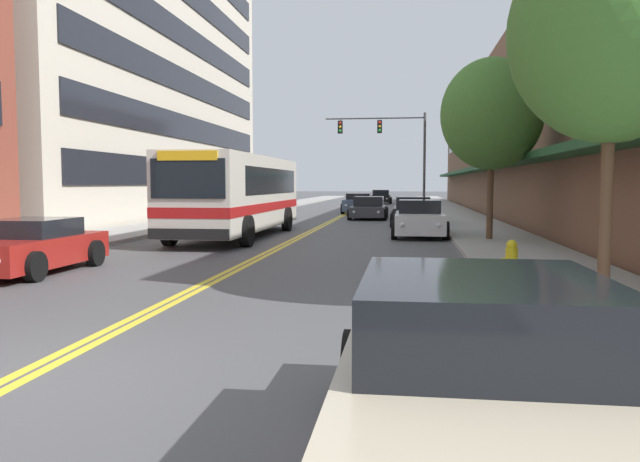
{
  "coord_description": "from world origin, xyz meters",
  "views": [
    {
      "loc": [
        3.92,
        -5.68,
        1.99
      ],
      "look_at": [
        -0.84,
        28.84,
        -0.66
      ],
      "focal_mm": 35.0,
      "sensor_mm": 36.0,
      "label": 1
    }
  ],
  "objects_px": {
    "car_champagne_parked_right_foreground": "(485,389)",
    "car_charcoal_parked_right_mid": "(413,212)",
    "car_slate_blue_moving_second": "(359,204)",
    "traffic_signal_mast": "(391,141)",
    "car_red_parked_left_near": "(30,247)",
    "car_dark_grey_moving_third": "(369,209)",
    "car_white_parked_right_far": "(419,220)",
    "city_bus": "(239,192)",
    "car_black_moving_lead": "(381,197)",
    "street_tree_right_near": "(612,31)",
    "car_navy_parked_left_mid": "(254,210)",
    "street_tree_right_mid": "(492,114)",
    "fire_hydrant": "(511,260)"
  },
  "relations": [
    {
      "from": "car_dark_grey_moving_third",
      "to": "street_tree_right_mid",
      "type": "bearing_deg",
      "value": -70.38
    },
    {
      "from": "car_charcoal_parked_right_mid",
      "to": "car_dark_grey_moving_third",
      "type": "xyz_separation_m",
      "value": [
        -2.43,
        5.65,
        -0.06
      ]
    },
    {
      "from": "city_bus",
      "to": "car_black_moving_lead",
      "type": "bearing_deg",
      "value": 84.59
    },
    {
      "from": "car_champagne_parked_right_foreground",
      "to": "car_charcoal_parked_right_mid",
      "type": "bearing_deg",
      "value": 90.42
    },
    {
      "from": "car_black_moving_lead",
      "to": "fire_hydrant",
      "type": "relative_size",
      "value": 5.48
    },
    {
      "from": "car_red_parked_left_near",
      "to": "car_slate_blue_moving_second",
      "type": "relative_size",
      "value": 0.93
    },
    {
      "from": "car_slate_blue_moving_second",
      "to": "traffic_signal_mast",
      "type": "bearing_deg",
      "value": 56.51
    },
    {
      "from": "car_navy_parked_left_mid",
      "to": "car_white_parked_right_far",
      "type": "height_order",
      "value": "car_white_parked_right_far"
    },
    {
      "from": "car_charcoal_parked_right_mid",
      "to": "traffic_signal_mast",
      "type": "xyz_separation_m",
      "value": [
        -1.44,
        15.33,
        4.39
      ]
    },
    {
      "from": "car_navy_parked_left_mid",
      "to": "car_dark_grey_moving_third",
      "type": "bearing_deg",
      "value": 20.76
    },
    {
      "from": "city_bus",
      "to": "street_tree_right_near",
      "type": "bearing_deg",
      "value": -53.91
    },
    {
      "from": "car_slate_blue_moving_second",
      "to": "fire_hydrant",
      "type": "bearing_deg",
      "value": -80.1
    },
    {
      "from": "car_white_parked_right_far",
      "to": "fire_hydrant",
      "type": "height_order",
      "value": "car_white_parked_right_far"
    },
    {
      "from": "street_tree_right_near",
      "to": "street_tree_right_mid",
      "type": "relative_size",
      "value": 0.97
    },
    {
      "from": "city_bus",
      "to": "street_tree_right_near",
      "type": "height_order",
      "value": "street_tree_right_near"
    },
    {
      "from": "car_white_parked_right_far",
      "to": "traffic_signal_mast",
      "type": "bearing_deg",
      "value": 94.3
    },
    {
      "from": "car_navy_parked_left_mid",
      "to": "car_dark_grey_moving_third",
      "type": "relative_size",
      "value": 1.03
    },
    {
      "from": "car_dark_grey_moving_third",
      "to": "traffic_signal_mast",
      "type": "relative_size",
      "value": 0.62
    },
    {
      "from": "car_navy_parked_left_mid",
      "to": "car_black_moving_lead",
      "type": "xyz_separation_m",
      "value": [
        5.76,
        29.54,
        0.08
      ]
    },
    {
      "from": "car_charcoal_parked_right_mid",
      "to": "fire_hydrant",
      "type": "xyz_separation_m",
      "value": [
        1.69,
        -17.5,
        -0.12
      ]
    },
    {
      "from": "car_red_parked_left_near",
      "to": "car_black_moving_lead",
      "type": "bearing_deg",
      "value": 83.26
    },
    {
      "from": "car_slate_blue_moving_second",
      "to": "traffic_signal_mast",
      "type": "distance_m",
      "value": 5.76
    },
    {
      "from": "car_dark_grey_moving_third",
      "to": "car_slate_blue_moving_second",
      "type": "bearing_deg",
      "value": 99.23
    },
    {
      "from": "car_charcoal_parked_right_mid",
      "to": "car_navy_parked_left_mid",
      "type": "bearing_deg",
      "value": 158.82
    },
    {
      "from": "car_navy_parked_left_mid",
      "to": "street_tree_right_near",
      "type": "height_order",
      "value": "street_tree_right_near"
    },
    {
      "from": "city_bus",
      "to": "car_red_parked_left_near",
      "type": "bearing_deg",
      "value": -101.97
    },
    {
      "from": "car_red_parked_left_near",
      "to": "street_tree_right_mid",
      "type": "xyz_separation_m",
      "value": [
        11.18,
        8.79,
        3.74
      ]
    },
    {
      "from": "car_charcoal_parked_right_mid",
      "to": "traffic_signal_mast",
      "type": "height_order",
      "value": "traffic_signal_mast"
    },
    {
      "from": "car_navy_parked_left_mid",
      "to": "car_white_parked_right_far",
      "type": "xyz_separation_m",
      "value": [
        8.74,
        -9.43,
        0.09
      ]
    },
    {
      "from": "car_black_moving_lead",
      "to": "fire_hydrant",
      "type": "distance_m",
      "value": 50.56
    },
    {
      "from": "car_charcoal_parked_right_mid",
      "to": "car_white_parked_right_far",
      "type": "height_order",
      "value": "car_white_parked_right_far"
    },
    {
      "from": "fire_hydrant",
      "to": "car_champagne_parked_right_foreground",
      "type": "bearing_deg",
      "value": -100.36
    },
    {
      "from": "car_dark_grey_moving_third",
      "to": "street_tree_right_mid",
      "type": "xyz_separation_m",
      "value": [
        4.91,
        -13.79,
        3.73
      ]
    },
    {
      "from": "car_dark_grey_moving_third",
      "to": "traffic_signal_mast",
      "type": "distance_m",
      "value": 10.71
    },
    {
      "from": "car_dark_grey_moving_third",
      "to": "car_white_parked_right_far",
      "type": "bearing_deg",
      "value": -77.52
    },
    {
      "from": "car_charcoal_parked_right_mid",
      "to": "car_black_moving_lead",
      "type": "xyz_separation_m",
      "value": [
        -2.81,
        32.86,
        -0.01
      ]
    },
    {
      "from": "car_dark_grey_moving_third",
      "to": "street_tree_right_near",
      "type": "distance_m",
      "value": 26.12
    },
    {
      "from": "car_charcoal_parked_right_mid",
      "to": "car_dark_grey_moving_third",
      "type": "height_order",
      "value": "car_charcoal_parked_right_mid"
    },
    {
      "from": "car_white_parked_right_far",
      "to": "traffic_signal_mast",
      "type": "height_order",
      "value": "traffic_signal_mast"
    },
    {
      "from": "car_charcoal_parked_right_mid",
      "to": "car_dark_grey_moving_third",
      "type": "distance_m",
      "value": 6.15
    },
    {
      "from": "city_bus",
      "to": "street_tree_right_mid",
      "type": "bearing_deg",
      "value": -7.59
    },
    {
      "from": "car_charcoal_parked_right_mid",
      "to": "city_bus",
      "type": "bearing_deg",
      "value": -133.49
    },
    {
      "from": "car_charcoal_parked_right_mid",
      "to": "car_slate_blue_moving_second",
      "type": "xyz_separation_m",
      "value": [
        -3.5,
        12.22,
        0.0
      ]
    },
    {
      "from": "street_tree_right_mid",
      "to": "car_dark_grey_moving_third",
      "type": "bearing_deg",
      "value": 109.62
    },
    {
      "from": "city_bus",
      "to": "street_tree_right_mid",
      "type": "distance_m",
      "value": 9.51
    },
    {
      "from": "street_tree_right_near",
      "to": "car_charcoal_parked_right_mid",
      "type": "bearing_deg",
      "value": 97.88
    },
    {
      "from": "city_bus",
      "to": "car_champagne_parked_right_foreground",
      "type": "bearing_deg",
      "value": -70.17
    },
    {
      "from": "car_red_parked_left_near",
      "to": "car_charcoal_parked_right_mid",
      "type": "bearing_deg",
      "value": 62.81
    },
    {
      "from": "city_bus",
      "to": "car_black_moving_lead",
      "type": "height_order",
      "value": "city_bus"
    },
    {
      "from": "car_dark_grey_moving_third",
      "to": "traffic_signal_mast",
      "type": "xyz_separation_m",
      "value": [
        0.99,
        9.69,
        4.45
      ]
    }
  ]
}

